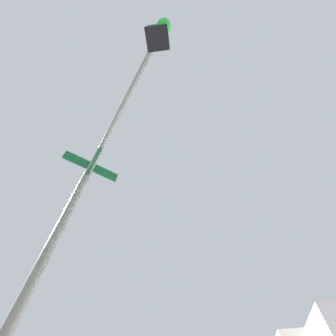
% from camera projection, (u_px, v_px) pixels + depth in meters
% --- Properties ---
extents(traffic_signal_near, '(2.52, 2.08, 6.04)m').
position_uv_depth(traffic_signal_near, '(105.00, 140.00, 2.99)').
color(traffic_signal_near, slate).
rests_on(traffic_signal_near, ground_plane).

